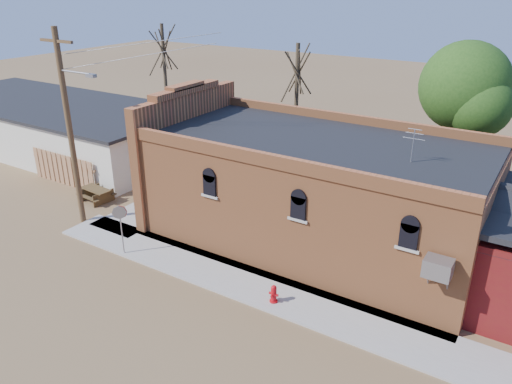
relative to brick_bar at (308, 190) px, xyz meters
The scene contains 14 objects.
ground 6.19m from the brick_bar, 106.65° to the right, with size 120.00×120.00×0.00m, color brown.
sidewalk_south 5.14m from the brick_bar, 91.78° to the right, with size 19.00×2.20×0.08m, color #9E9991.
sidewalk_west 8.28m from the brick_bar, behind, with size 2.60×10.00×0.08m, color #9E9991.
brick_bar is the anchor object (origin of this frame).
storage_building 20.81m from the brick_bar, behind, with size 20.40×8.40×3.17m.
wood_fence 14.61m from the brick_bar, behind, with size 5.20×0.10×1.80m, color #976E44, non-canonical shape.
utility_pole 10.96m from the brick_bar, 156.31° to the right, with size 3.12×0.26×9.00m.
tree_bare_near 9.54m from the brick_bar, 121.74° to the left, with size 2.80×2.80×7.65m.
tree_bare_far 18.25m from the brick_bar, 151.47° to the left, with size 2.80×2.80×8.16m.
tree_leafy 9.80m from the brick_bar, 61.44° to the left, with size 4.40×4.40×8.15m.
fire_hydrant 5.61m from the brick_bar, 75.72° to the right, with size 0.40×0.38×0.68m.
stop_sign 8.03m from the brick_bar, 136.71° to the right, with size 0.45×0.47×2.20m.
trash_barrel 9.13m from the brick_bar, behind, with size 0.54×0.54×0.83m, color #1C538D.
picnic_table 11.53m from the brick_bar, 168.37° to the right, with size 1.78×1.40×0.70m.
Camera 1 is at (10.40, -12.59, 10.81)m, focal length 35.00 mm.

